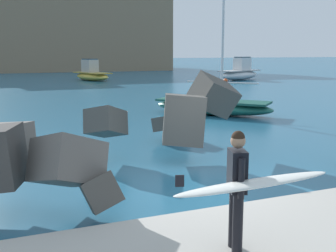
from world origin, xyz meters
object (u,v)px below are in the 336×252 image
boat_near_left (213,106)px  boat_far_left (92,74)px  boat_mid_centre (240,73)px  mooring_buoy_middle (226,81)px  surfer_with_board (241,184)px

boat_near_left → boat_far_left: boat_near_left is taller
boat_mid_centre → boat_far_left: (-15.63, 5.31, -0.08)m
boat_near_left → boat_mid_centre: (15.56, 22.37, 0.38)m
boat_mid_centre → mooring_buoy_middle: 5.05m
boat_near_left → boat_mid_centre: bearing=55.2°
boat_near_left → mooring_buoy_middle: size_ratio=15.37×
surfer_with_board → boat_mid_centre: 42.48m
surfer_with_board → boat_mid_centre: bearing=58.0°
surfer_with_board → boat_far_left: (6.88, 41.33, -0.55)m
boat_near_left → boat_mid_centre: size_ratio=1.03×
surfer_with_board → mooring_buoy_middle: bearing=60.2°
boat_far_left → boat_mid_centre: bearing=-18.7°
boat_near_left → boat_far_left: (-0.07, 27.67, 0.30)m
boat_mid_centre → mooring_buoy_middle: bearing=-138.7°
boat_near_left → mooring_buoy_middle: 22.41m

